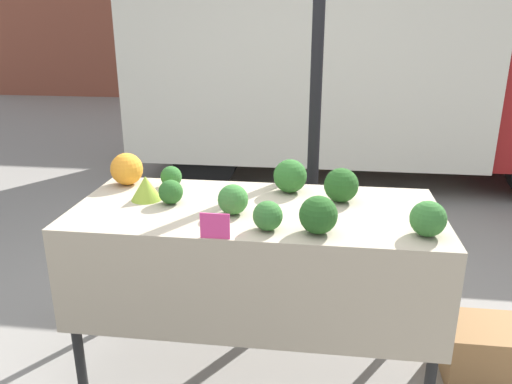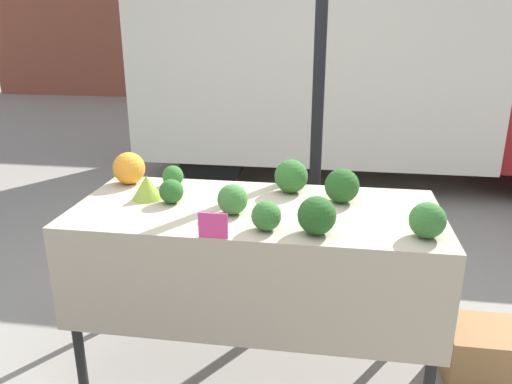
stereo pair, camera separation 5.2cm
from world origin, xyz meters
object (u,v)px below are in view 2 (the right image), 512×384
object	(u,v)px
price_sign	(213,226)
produce_crate	(488,354)
parked_truck	(359,68)
orange_cauliflower	(129,168)

from	to	relation	value
price_sign	produce_crate	xyz separation A→B (m)	(1.32, 0.43, -0.81)
parked_truck	price_sign	bearing A→B (deg)	-100.37
parked_truck	orange_cauliflower	bearing A→B (deg)	-112.04
produce_crate	parked_truck	bearing A→B (deg)	99.09
parked_truck	produce_crate	world-z (taller)	parked_truck
orange_cauliflower	price_sign	xyz separation A→B (m)	(0.64, -0.65, -0.03)
orange_cauliflower	produce_crate	distance (m)	2.14
parked_truck	orange_cauliflower	xyz separation A→B (m)	(-1.38, -3.40, -0.26)
parked_truck	price_sign	distance (m)	4.13
parked_truck	price_sign	world-z (taller)	parked_truck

